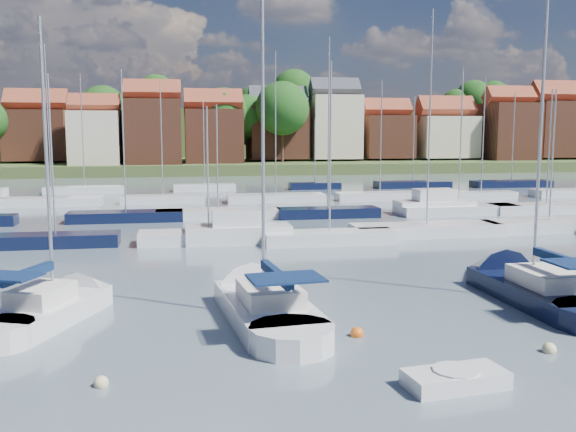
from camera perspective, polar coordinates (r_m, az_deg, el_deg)
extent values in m
plane|color=#4C5C67|center=(63.41, -1.30, 0.86)|extent=(260.00, 260.00, 0.00)
cube|color=silver|center=(27.27, -20.53, -8.28)|extent=(4.49, 6.39, 1.20)
cone|color=silver|center=(30.32, -16.73, -6.53)|extent=(3.36, 3.58, 2.46)
cylinder|color=silver|center=(24.97, -24.26, -9.95)|extent=(3.20, 3.20, 1.20)
cube|color=silver|center=(26.71, -21.11, -6.54)|extent=(2.52, 2.92, 0.70)
cylinder|color=#B2B2B7|center=(26.66, -20.67, 4.59)|extent=(0.14, 0.14, 10.93)
cylinder|color=#B2B2B7|center=(25.86, -22.20, -5.11)|extent=(1.32, 3.08, 0.10)
cube|color=#0D1E41|center=(25.83, -22.22, -4.79)|extent=(1.45, 3.00, 0.35)
cube|color=#0D1E41|center=(24.95, -23.63, -4.93)|extent=(2.49, 2.15, 0.08)
cube|color=silver|center=(25.83, -1.90, -8.67)|extent=(3.79, 7.58, 1.20)
cone|color=silver|center=(30.13, -3.97, -6.30)|extent=(3.40, 3.85, 3.04)
cylinder|color=silver|center=(22.46, 0.35, -11.21)|extent=(3.34, 3.34, 1.20)
cube|color=silver|center=(25.10, -1.63, -6.91)|extent=(2.44, 3.25, 0.70)
cylinder|color=#B2B2B7|center=(25.28, -2.25, 7.88)|extent=(0.14, 0.14, 13.53)
cylinder|color=#B2B2B7|center=(23.94, -1.05, -5.53)|extent=(0.52, 4.05, 0.10)
cube|color=#0D1E41|center=(23.91, -1.05, -5.18)|extent=(0.70, 3.86, 0.35)
cube|color=#0D1E41|center=(22.63, -0.21, -5.53)|extent=(2.76, 2.09, 0.08)
cube|color=black|center=(30.49, 21.40, -6.66)|extent=(3.31, 7.62, 1.20)
cone|color=black|center=(34.45, 17.22, -4.86)|extent=(3.23, 3.74, 3.15)
cube|color=silver|center=(29.84, 22.03, -5.12)|extent=(2.27, 3.20, 0.70)
cylinder|color=#B2B2B7|center=(30.05, 21.59, 8.07)|extent=(0.14, 0.14, 14.30)
cylinder|color=#B2B2B7|center=(28.82, 23.24, -3.89)|extent=(0.19, 4.20, 0.10)
cube|color=#0D1E41|center=(28.79, 23.26, -3.60)|extent=(0.39, 3.99, 0.35)
cube|color=silver|center=(20.05, 14.66, -13.95)|extent=(3.14, 1.76, 0.59)
cylinder|color=silver|center=(19.99, 14.68, -13.51)|extent=(1.39, 1.39, 0.38)
sphere|color=beige|center=(20.35, -16.26, -14.33)|extent=(0.44, 0.44, 0.44)
sphere|color=#D85914|center=(24.07, 6.15, -10.57)|extent=(0.51, 0.51, 0.51)
sphere|color=beige|center=(24.03, 22.20, -11.15)|extent=(0.48, 0.48, 0.48)
sphere|color=#D85914|center=(34.18, 18.22, -5.42)|extent=(0.41, 0.41, 0.41)
cube|color=black|center=(44.17, -19.94, -2.13)|extent=(8.01, 2.24, 1.00)
cylinder|color=#B2B2B7|center=(43.61, -20.28, 5.11)|extent=(0.12, 0.12, 10.16)
cube|color=silver|center=(43.14, -7.05, -1.95)|extent=(9.22, 2.58, 1.00)
cylinder|color=#B2B2B7|center=(42.62, -7.15, 4.15)|extent=(0.12, 0.12, 8.18)
cube|color=silver|center=(42.66, 3.72, -2.02)|extent=(8.78, 2.46, 1.00)
cylinder|color=#B2B2B7|center=(42.06, 3.79, 6.11)|extent=(0.12, 0.12, 11.06)
cube|color=silver|center=(46.88, 12.21, -1.30)|extent=(10.79, 3.02, 1.00)
cylinder|color=#B2B2B7|center=(46.33, 12.49, 8.44)|extent=(0.12, 0.12, 14.87)
cube|color=silver|center=(51.59, 22.17, -0.88)|extent=(10.13, 2.84, 1.00)
cylinder|color=#B2B2B7|center=(51.12, 22.47, 5.00)|extent=(0.12, 0.12, 9.59)
cube|color=silver|center=(43.04, -4.44, -1.73)|extent=(7.00, 2.60, 1.40)
cube|color=silver|center=(42.88, -4.45, -0.28)|extent=(3.50, 2.20, 1.30)
cube|color=black|center=(54.59, -14.21, -0.11)|extent=(9.30, 2.60, 1.00)
cylinder|color=#B2B2B7|center=(54.13, -14.42, 6.45)|extent=(0.12, 0.12, 11.48)
cube|color=silver|center=(54.87, -6.23, 0.12)|extent=(10.40, 2.91, 1.00)
cylinder|color=#B2B2B7|center=(54.45, -6.31, 5.22)|extent=(0.12, 0.12, 8.77)
cube|color=black|center=(55.50, 3.57, 0.24)|extent=(8.80, 2.46, 1.00)
cylinder|color=#B2B2B7|center=(55.04, 3.63, 8.17)|extent=(0.12, 0.12, 14.33)
cube|color=silver|center=(59.24, 14.89, 0.46)|extent=(10.73, 3.00, 1.00)
cylinder|color=#B2B2B7|center=(58.81, 15.11, 6.83)|extent=(0.12, 0.12, 12.14)
cube|color=silver|center=(63.03, 21.95, 0.58)|extent=(10.48, 2.93, 1.00)
cylinder|color=#B2B2B7|center=(62.64, 22.21, 5.71)|extent=(0.12, 0.12, 10.28)
cube|color=silver|center=(59.22, 12.85, 0.67)|extent=(7.00, 2.60, 1.40)
cube|color=silver|center=(59.10, 12.89, 1.73)|extent=(3.50, 2.20, 1.30)
cube|color=silver|center=(68.07, -20.24, 1.15)|extent=(9.71, 2.72, 1.00)
cylinder|color=#B2B2B7|center=(67.70, -20.55, 7.84)|extent=(0.12, 0.12, 14.88)
cube|color=silver|center=(67.21, -11.04, 1.41)|extent=(8.49, 2.38, 1.00)
cylinder|color=#B2B2B7|center=(66.84, -11.18, 6.66)|extent=(0.12, 0.12, 11.31)
cube|color=silver|center=(67.20, -1.10, 1.55)|extent=(10.16, 2.85, 1.00)
cylinder|color=#B2B2B7|center=(66.81, -1.11, 8.21)|extent=(0.12, 0.12, 14.59)
cube|color=silver|center=(69.90, 8.16, 1.71)|extent=(9.53, 2.67, 1.00)
cylinder|color=#B2B2B7|center=(69.53, 8.26, 7.01)|extent=(0.12, 0.12, 11.91)
cube|color=silver|center=(72.74, 16.77, 1.69)|extent=(7.62, 2.13, 1.00)
cylinder|color=#B2B2B7|center=(72.39, 16.97, 6.86)|extent=(0.12, 0.12, 12.13)
cube|color=silver|center=(79.73, 24.22, 1.84)|extent=(10.17, 2.85, 1.00)
cube|color=silver|center=(79.96, -17.61, 2.17)|extent=(9.24, 2.59, 1.00)
cylinder|color=#B2B2B7|center=(79.64, -17.82, 7.25)|extent=(0.12, 0.12, 13.17)
cube|color=silver|center=(79.98, -7.42, 2.47)|extent=(7.57, 2.12, 1.00)
cylinder|color=#B2B2B7|center=(79.67, -7.49, 6.49)|extent=(0.12, 0.12, 10.24)
cube|color=black|center=(81.87, 2.40, 2.64)|extent=(6.58, 1.84, 1.00)
cylinder|color=#B2B2B7|center=(81.60, 2.42, 5.79)|extent=(0.12, 0.12, 8.01)
cube|color=black|center=(85.47, 11.01, 2.72)|extent=(9.92, 2.78, 1.00)
cylinder|color=#B2B2B7|center=(85.18, 11.11, 6.72)|extent=(0.12, 0.12, 10.92)
cube|color=black|center=(90.12, 19.22, 2.68)|extent=(10.55, 2.95, 1.00)
cylinder|color=#B2B2B7|center=(89.84, 19.39, 6.66)|extent=(0.12, 0.12, 11.51)
cube|color=#3F4C26|center=(139.78, -5.89, 4.67)|extent=(200.00, 70.00, 3.00)
cube|color=#3F4C26|center=(164.57, -6.49, 6.75)|extent=(200.00, 60.00, 14.00)
cube|color=brown|center=(122.57, -21.32, 6.71)|extent=(10.37, 9.97, 8.73)
cube|color=brown|center=(122.66, -21.45, 9.33)|extent=(10.57, 5.13, 5.13)
cube|color=beige|center=(112.14, -16.72, 6.62)|extent=(8.09, 8.80, 8.96)
cube|color=brown|center=(112.21, -16.83, 9.41)|extent=(8.25, 4.00, 4.00)
cube|color=brown|center=(112.32, -11.88, 7.29)|extent=(9.36, 10.17, 10.97)
cube|color=brown|center=(112.49, -11.97, 10.67)|extent=(9.54, 4.63, 4.63)
cube|color=brown|center=(114.11, -6.62, 7.01)|extent=(9.90, 8.56, 9.42)
cube|color=brown|center=(114.21, -6.67, 9.99)|extent=(10.10, 4.90, 4.90)
cube|color=brown|center=(120.33, -0.93, 7.40)|extent=(10.59, 8.93, 9.49)
cube|color=#383A42|center=(120.45, -0.93, 10.27)|extent=(10.80, 5.24, 5.24)
cube|color=beige|center=(121.56, 4.13, 7.89)|extent=(9.01, 8.61, 11.65)
cube|color=#383A42|center=(121.78, 4.17, 11.15)|extent=(9.19, 4.46, 4.46)
cube|color=brown|center=(125.60, 8.67, 6.98)|extent=(9.10, 9.34, 8.00)
cube|color=brown|center=(125.65, 8.72, 9.32)|extent=(9.28, 4.50, 4.50)
cube|color=beige|center=(129.39, 13.72, 6.84)|extent=(10.86, 9.59, 7.88)
cube|color=brown|center=(129.44, 13.80, 9.18)|extent=(11.07, 5.37, 5.37)
cube|color=brown|center=(132.12, 18.94, 7.07)|extent=(9.18, 9.96, 10.97)
cube|color=brown|center=(132.27, 19.07, 9.94)|extent=(9.36, 4.54, 4.54)
cube|color=brown|center=(139.02, 22.87, 7.10)|extent=(11.39, 9.67, 10.76)
cube|color=brown|center=(139.18, 23.01, 9.89)|extent=(11.62, 5.64, 5.64)
cylinder|color=#382619|center=(152.74, 16.08, 7.75)|extent=(0.50, 0.50, 4.47)
sphere|color=#1D581B|center=(152.90, 16.17, 10.02)|extent=(8.18, 8.18, 8.18)
cylinder|color=#382619|center=(118.95, -3.57, 5.88)|extent=(0.50, 0.50, 4.46)
sphere|color=#1D581B|center=(118.92, -3.59, 8.79)|extent=(8.15, 8.15, 8.15)
cylinder|color=#382619|center=(138.14, 0.53, 8.11)|extent=(0.50, 0.50, 5.15)
sphere|color=#1D581B|center=(138.37, 0.53, 11.00)|extent=(9.41, 9.41, 9.41)
cylinder|color=#382619|center=(138.69, -11.56, 8.00)|extent=(0.50, 0.50, 4.56)
sphere|color=#1D581B|center=(138.88, -11.63, 10.55)|extent=(8.34, 8.34, 8.34)
cylinder|color=#382619|center=(128.37, -16.02, 5.88)|extent=(0.50, 0.50, 5.15)
sphere|color=#1D581B|center=(128.38, -16.14, 9.00)|extent=(9.42, 9.42, 9.42)
cylinder|color=#382619|center=(132.95, -22.63, 6.76)|extent=(0.50, 0.50, 3.42)
sphere|color=#1D581B|center=(133.01, -22.74, 8.76)|extent=(6.26, 6.26, 6.26)
cylinder|color=#382619|center=(129.11, 0.59, 5.88)|extent=(0.50, 0.50, 3.77)
sphere|color=#1D581B|center=(129.05, 0.59, 8.15)|extent=(6.89, 6.89, 6.89)
cylinder|color=#382619|center=(114.73, -0.51, 6.02)|extent=(0.50, 0.50, 5.21)
sphere|color=#1D581B|center=(114.74, -0.52, 9.55)|extent=(9.53, 9.53, 9.53)
cylinder|color=#382619|center=(142.90, 20.29, 5.42)|extent=(0.50, 0.50, 2.97)
sphere|color=#1D581B|center=(142.83, 20.37, 7.04)|extent=(5.44, 5.44, 5.44)
cylinder|color=#382619|center=(116.38, -5.72, 5.91)|extent=(0.50, 0.50, 4.84)
sphere|color=#1D581B|center=(116.36, -5.77, 9.15)|extent=(8.85, 8.85, 8.85)
cylinder|color=#382619|center=(151.21, 14.63, 7.67)|extent=(0.50, 0.50, 3.72)
sphere|color=#1D581B|center=(151.32, 14.70, 9.58)|extent=(6.80, 6.80, 6.80)
cylinder|color=#382619|center=(132.50, 18.95, 5.57)|extent=(0.50, 0.50, 4.05)
sphere|color=#1D581B|center=(132.46, 19.05, 7.95)|extent=(7.40, 7.40, 7.40)
cylinder|color=#382619|center=(136.52, -2.94, 7.83)|extent=(0.50, 0.50, 3.93)
sphere|color=#1D581B|center=(136.64, -2.96, 10.06)|extent=(7.19, 7.19, 7.19)
cylinder|color=#382619|center=(128.82, 8.41, 5.81)|extent=(0.50, 0.50, 3.82)
sphere|color=#1D581B|center=(128.76, 8.45, 8.12)|extent=(6.99, 6.99, 6.99)
cylinder|color=#382619|center=(115.80, -13.80, 5.38)|extent=(0.50, 0.50, 3.48)
sphere|color=#1D581B|center=(115.72, -13.88, 7.72)|extent=(6.37, 6.37, 6.37)
cylinder|color=#382619|center=(141.80, 18.50, 5.49)|extent=(0.50, 0.50, 2.99)
sphere|color=#1D581B|center=(141.74, 18.57, 7.13)|extent=(5.46, 5.46, 5.46)
cylinder|color=#382619|center=(122.08, -3.65, 5.64)|extent=(0.50, 0.50, 3.25)
sphere|color=#1D581B|center=(122.00, -3.67, 7.71)|extent=(5.94, 5.94, 5.94)
cylinder|color=#382619|center=(123.26, -6.83, 5.56)|extent=(0.50, 0.50, 2.98)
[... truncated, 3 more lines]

